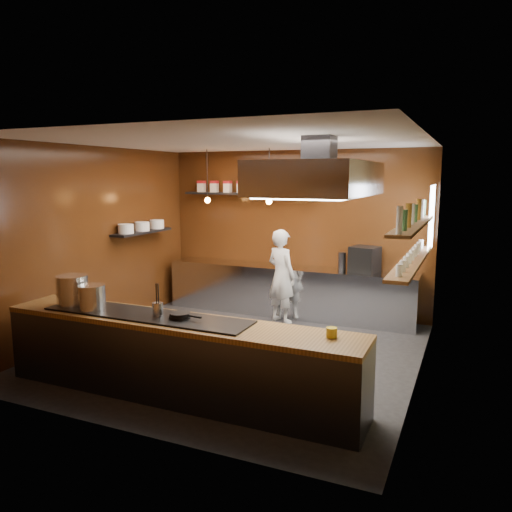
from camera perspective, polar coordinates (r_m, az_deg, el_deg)
The scene contains 26 objects.
floor at distance 7.39m, azimuth -2.18°, elevation -10.91°, with size 5.00×5.00×0.00m, color black.
back_wall at distance 9.31m, azimuth 4.48°, elevation 2.74°, with size 5.00×5.00×0.00m, color #341709.
left_wall at distance 8.41m, azimuth -17.78°, elevation 1.65°, with size 5.00×5.00×0.00m, color #341709.
right_wall at distance 6.35m, azimuth 18.49°, elevation -0.68°, with size 5.00×5.00×0.00m, color brown.
ceiling at distance 6.96m, azimuth -2.33°, elevation 12.99°, with size 5.00×5.00×0.00m, color silver.
window_pane at distance 7.99m, azimuth 19.42°, elevation 4.08°, with size 1.00×1.00×0.00m, color white.
prep_counter at distance 9.18m, azimuth 3.72°, elevation -3.99°, with size 4.60×0.65×0.90m, color silver.
pass_counter at distance 5.92m, azimuth -9.14°, elevation -11.40°, with size 4.40×0.72×0.94m.
tin_shelf at distance 9.47m, azimuth -0.94°, elevation 7.12°, with size 2.60×0.26×0.04m, color black.
plate_shelf at distance 9.07m, azimuth -12.87°, elevation 2.69°, with size 0.30×1.40×0.04m, color black.
bottle_shelf_upper at distance 6.61m, azimuth 17.54°, elevation 3.41°, with size 0.26×2.80×0.04m, color brown.
bottle_shelf_lower at distance 6.67m, azimuth 17.35°, elevation -0.61°, with size 0.26×2.80×0.04m, color brown.
extractor_hood at distance 6.10m, azimuth 7.19°, elevation 8.82°, with size 1.20×2.00×0.72m.
pendant_left at distance 9.11m, azimuth -5.56°, elevation 6.70°, with size 0.10×0.10×0.95m.
pendant_right at distance 8.58m, azimuth 1.50°, elevation 6.59°, with size 0.10×0.10×0.95m.
storage_tins at distance 9.40m, azimuth -0.10°, elevation 7.91°, with size 2.43×0.13×0.22m.
plate_stacks at distance 9.06m, azimuth -12.89°, elevation 3.32°, with size 0.26×1.16×0.16m.
bottles at distance 6.60m, azimuth 17.60°, elevation 4.62°, with size 0.06×2.66×0.24m.
wine_glasses at distance 6.65m, azimuth 17.38°, elevation 0.11°, with size 0.07×2.37×0.13m.
stockpot_large at distance 6.62m, azimuth -20.24°, elevation -3.68°, with size 0.38×0.38×0.37m, color silver.
stockpot_small at distance 6.32m, azimuth -18.25°, elevation -4.50°, with size 0.32×0.32×0.30m, color silver.
utensil_crock at distance 5.85m, azimuth -11.15°, elevation -6.00°, with size 0.12×0.12×0.16m, color silver.
frying_pan at distance 5.74m, azimuth -8.65°, elevation -6.74°, with size 0.42×0.25×0.06m.
butter_jar at distance 5.14m, azimuth 8.63°, elevation -8.63°, with size 0.11×0.11×0.10m, color gold.
espresso_machine at distance 8.75m, azimuth 12.32°, elevation -0.36°, with size 0.44×0.42×0.44m, color black.
chef at distance 8.66m, azimuth 2.91°, elevation -2.30°, with size 0.60×0.39×1.63m, color silver.
Camera 1 is at (3.04, -6.24, 2.53)m, focal length 35.00 mm.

